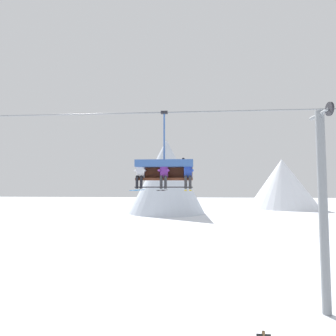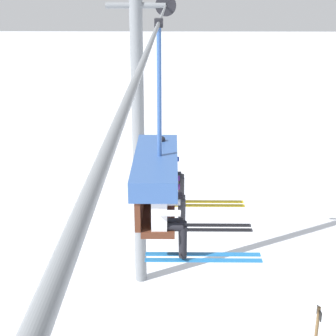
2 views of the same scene
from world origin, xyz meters
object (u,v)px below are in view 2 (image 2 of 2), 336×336
lift_tower_far (139,145)px  skier_blue (169,169)px  chairlift_chair (155,172)px  skier_white (168,216)px  trail_sign (317,331)px  skier_purple (169,190)px

lift_tower_far → skier_blue: lift_tower_far is taller
lift_tower_far → chairlift_chair: lift_tower_far is taller
chairlift_chair → skier_white: chairlift_chair is taller
lift_tower_far → trail_sign: lift_tower_far is taller
skier_purple → chairlift_chair: bearing=90.0°
chairlift_chair → skier_purple: (-0.00, -0.22, -0.31)m
lift_tower_far → skier_white: (-7.65, -0.93, 1.28)m
lift_tower_far → trail_sign: size_ratio=5.40×
skier_white → trail_sign: (3.86, -3.58, -4.86)m
skier_white → skier_blue: size_ratio=1.00×
lift_tower_far → skier_blue: (-5.69, -0.92, 1.30)m
skier_blue → trail_sign: skier_blue is taller
skier_purple → trail_sign: bearing=-51.2°
skier_purple → trail_sign: size_ratio=1.06×
chairlift_chair → skier_purple: chairlift_chair is taller
skier_purple → skier_blue: 0.98m
lift_tower_far → trail_sign: bearing=-130.0°
chairlift_chair → skier_blue: size_ratio=1.89×
lift_tower_far → skier_purple: size_ratio=5.08×
skier_purple → trail_sign: (2.88, -3.58, -4.86)m
skier_white → skier_purple: size_ratio=1.00×
chairlift_chair → trail_sign: (2.88, -3.80, -5.17)m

